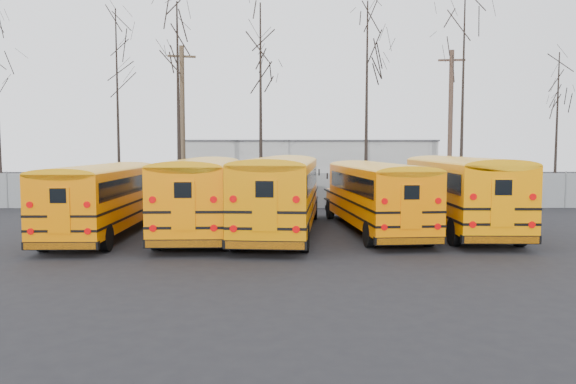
{
  "coord_description": "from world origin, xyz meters",
  "views": [
    {
      "loc": [
        -0.07,
        -20.0,
        3.46
      ],
      "look_at": [
        0.03,
        3.42,
        1.6
      ],
      "focal_mm": 35.0,
      "sensor_mm": 36.0,
      "label": 1
    }
  ],
  "objects_px": {
    "bus_c": "(280,188)",
    "utility_pole_left": "(183,123)",
    "bus_e": "(459,187)",
    "bus_a": "(104,194)",
    "utility_pole_right": "(450,123)",
    "bus_d": "(376,191)",
    "bus_b": "(202,189)"
  },
  "relations": [
    {
      "from": "bus_a",
      "to": "utility_pole_left",
      "type": "relative_size",
      "value": 1.06
    },
    {
      "from": "bus_b",
      "to": "bus_c",
      "type": "bearing_deg",
      "value": -6.2
    },
    {
      "from": "bus_b",
      "to": "bus_c",
      "type": "relative_size",
      "value": 0.97
    },
    {
      "from": "bus_e",
      "to": "utility_pole_right",
      "type": "distance_m",
      "value": 15.23
    },
    {
      "from": "bus_e",
      "to": "bus_a",
      "type": "bearing_deg",
      "value": -173.76
    },
    {
      "from": "utility_pole_left",
      "to": "bus_d",
      "type": "bearing_deg",
      "value": -63.24
    },
    {
      "from": "bus_a",
      "to": "utility_pole_right",
      "type": "relative_size",
      "value": 1.04
    },
    {
      "from": "bus_a",
      "to": "bus_c",
      "type": "distance_m",
      "value": 6.87
    },
    {
      "from": "bus_d",
      "to": "utility_pole_left",
      "type": "distance_m",
      "value": 16.09
    },
    {
      "from": "bus_c",
      "to": "bus_d",
      "type": "height_order",
      "value": "bus_c"
    },
    {
      "from": "bus_c",
      "to": "utility_pole_left",
      "type": "bearing_deg",
      "value": 120.73
    },
    {
      "from": "bus_a",
      "to": "bus_e",
      "type": "xyz_separation_m",
      "value": [
        14.2,
        1.29,
        0.16
      ]
    },
    {
      "from": "bus_a",
      "to": "bus_b",
      "type": "bearing_deg",
      "value": 7.77
    },
    {
      "from": "bus_a",
      "to": "bus_b",
      "type": "distance_m",
      "value": 3.77
    },
    {
      "from": "utility_pole_left",
      "to": "utility_pole_right",
      "type": "relative_size",
      "value": 0.98
    },
    {
      "from": "bus_a",
      "to": "bus_d",
      "type": "bearing_deg",
      "value": 3.94
    },
    {
      "from": "bus_b",
      "to": "bus_e",
      "type": "height_order",
      "value": "bus_e"
    },
    {
      "from": "bus_b",
      "to": "utility_pole_left",
      "type": "relative_size",
      "value": 1.15
    },
    {
      "from": "bus_b",
      "to": "utility_pole_right",
      "type": "height_order",
      "value": "utility_pole_right"
    },
    {
      "from": "bus_a",
      "to": "bus_e",
      "type": "relative_size",
      "value": 0.91
    },
    {
      "from": "bus_c",
      "to": "bus_b",
      "type": "bearing_deg",
      "value": -179.58
    },
    {
      "from": "bus_b",
      "to": "bus_d",
      "type": "height_order",
      "value": "bus_b"
    },
    {
      "from": "bus_e",
      "to": "utility_pole_right",
      "type": "xyz_separation_m",
      "value": [
        3.81,
        14.39,
        3.23
      ]
    },
    {
      "from": "bus_d",
      "to": "utility_pole_left",
      "type": "height_order",
      "value": "utility_pole_left"
    },
    {
      "from": "bus_b",
      "to": "utility_pole_right",
      "type": "distance_m",
      "value": 21.05
    },
    {
      "from": "bus_c",
      "to": "bus_d",
      "type": "bearing_deg",
      "value": 13.59
    },
    {
      "from": "bus_b",
      "to": "bus_e",
      "type": "relative_size",
      "value": 0.99
    },
    {
      "from": "bus_b",
      "to": "utility_pole_left",
      "type": "bearing_deg",
      "value": 101.95
    },
    {
      "from": "bus_b",
      "to": "utility_pole_right",
      "type": "relative_size",
      "value": 1.13
    },
    {
      "from": "bus_b",
      "to": "bus_c",
      "type": "height_order",
      "value": "bus_c"
    },
    {
      "from": "bus_b",
      "to": "utility_pole_left",
      "type": "height_order",
      "value": "utility_pole_left"
    },
    {
      "from": "bus_e",
      "to": "utility_pole_right",
      "type": "height_order",
      "value": "utility_pole_right"
    }
  ]
}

